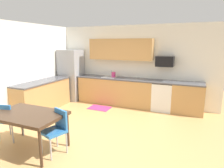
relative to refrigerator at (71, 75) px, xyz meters
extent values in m
plane|color=tan|center=(2.18, -2.22, -0.93)|extent=(12.00, 12.00, 0.00)
cube|color=white|center=(2.18, 0.43, 0.42)|extent=(5.80, 0.10, 2.70)
cube|color=white|center=(-0.47, -2.22, 0.42)|extent=(0.10, 5.80, 2.70)
cube|color=tan|center=(1.75, 0.08, -0.48)|extent=(2.64, 0.60, 0.90)
cube|color=tan|center=(4.13, 0.08, -0.48)|extent=(0.91, 0.60, 0.90)
cube|color=tan|center=(-0.12, -1.42, -0.48)|extent=(0.60, 2.00, 0.90)
cube|color=#4C4C51|center=(2.18, 0.08, -0.01)|extent=(4.80, 0.64, 0.04)
cube|color=#4C4C51|center=(-0.12, -1.42, -0.01)|extent=(0.64, 2.00, 0.04)
cube|color=tan|center=(1.88, 0.21, 0.97)|extent=(2.20, 0.34, 0.70)
cube|color=#9EA0A5|center=(0.00, 0.00, 0.00)|extent=(0.76, 0.70, 1.86)
cube|color=white|center=(3.37, 0.08, -0.49)|extent=(0.60, 0.60, 0.88)
cube|color=black|center=(3.37, 0.08, -0.04)|extent=(0.60, 0.60, 0.03)
cube|color=black|center=(3.37, 0.18, 0.62)|extent=(0.54, 0.36, 0.32)
cube|color=#A5A8AD|center=(1.53, 0.08, -0.05)|extent=(0.48, 0.40, 0.14)
cylinder|color=#B2B5BA|center=(1.53, 0.26, 0.11)|extent=(0.02, 0.02, 0.24)
cube|color=#422D1E|center=(1.31, -3.38, -0.21)|extent=(1.40, 0.90, 0.06)
cylinder|color=#422D1E|center=(1.95, -3.77, -0.58)|extent=(0.05, 0.05, 0.70)
cylinder|color=#422D1E|center=(0.67, -2.99, -0.58)|extent=(0.05, 0.05, 0.70)
cylinder|color=#422D1E|center=(1.95, -2.99, -0.58)|extent=(0.05, 0.05, 0.70)
cube|color=#2D72B7|center=(1.86, -3.32, -0.48)|extent=(0.51, 0.51, 0.05)
cube|color=#2D72B7|center=(1.92, -3.15, -0.28)|extent=(0.37, 0.16, 0.40)
cylinder|color=#B2B2B7|center=(1.64, -3.43, -0.72)|extent=(0.03, 0.03, 0.42)
cylinder|color=#B2B2B7|center=(1.96, -3.54, -0.72)|extent=(0.03, 0.03, 0.42)
cylinder|color=#B2B2B7|center=(1.76, -3.10, -0.72)|extent=(0.03, 0.03, 0.42)
cylinder|color=#B2B2B7|center=(2.08, -3.22, -0.72)|extent=(0.03, 0.03, 0.42)
cube|color=#2D72B7|center=(0.59, -3.22, -0.48)|extent=(0.47, 0.47, 0.05)
cube|color=#2D72B7|center=(0.62, -3.39, -0.28)|extent=(0.38, 0.12, 0.40)
cylinder|color=#B2B2B7|center=(0.72, -3.02, -0.72)|extent=(0.03, 0.03, 0.42)
cylinder|color=#B2B2B7|center=(0.38, -3.09, -0.72)|extent=(0.03, 0.03, 0.42)
cylinder|color=#B2B2B7|center=(0.79, -3.35, -0.72)|extent=(0.03, 0.03, 0.42)
cube|color=#CC3372|center=(1.45, -0.57, -0.93)|extent=(0.70, 0.50, 0.01)
cylinder|color=#CC3372|center=(1.66, 0.13, 0.09)|extent=(0.14, 0.14, 0.20)
camera|label=1|loc=(4.24, -6.06, 1.17)|focal=31.29mm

